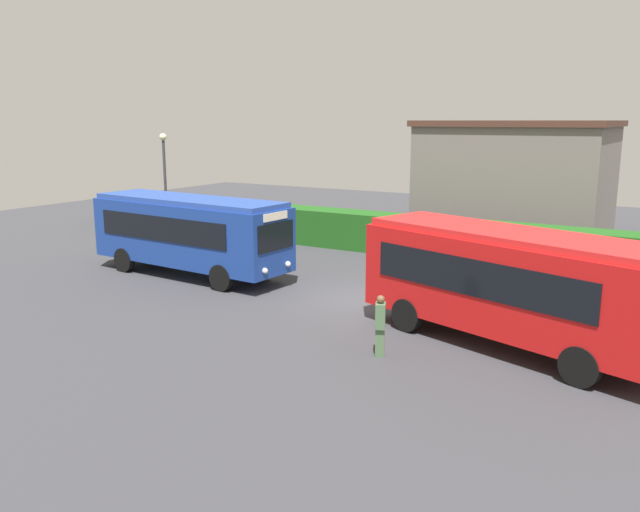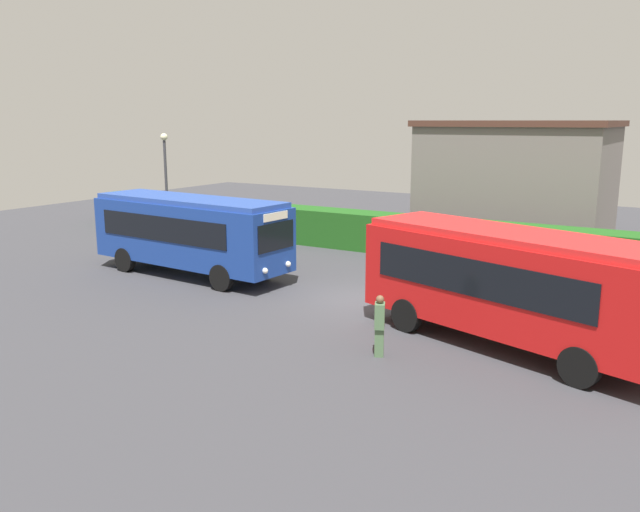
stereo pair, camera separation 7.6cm
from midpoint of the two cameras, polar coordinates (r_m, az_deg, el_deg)
The scene contains 11 objects.
ground_plane at distance 22.50m, azimuth 3.52°, elevation -3.97°, with size 64.00×64.00×0.00m, color #38383D.
bus_blue at distance 26.27m, azimuth -11.52°, elevation 2.18°, with size 9.01×3.00×3.16m.
bus_red at distance 18.30m, azimuth 16.44°, elevation -2.14°, with size 9.03×5.09×3.23m.
person_left at distance 28.19m, azimuth -3.78°, elevation 1.38°, with size 0.41×0.54×1.90m.
person_center at distance 17.15m, azimuth 5.21°, elevation -6.03°, with size 0.40×0.46×1.67m.
person_right at distance 21.66m, azimuth 14.55°, elevation -2.50°, with size 0.54×0.47×1.72m.
person_far at distance 21.58m, azimuth 22.43°, elevation -3.21°, with size 0.53×0.36×1.64m.
hedge_row at distance 29.75m, azimuth 10.97°, elevation 1.51°, with size 44.00×1.75×1.78m, color #1E5519.
depot_building at distance 35.26m, azimuth 16.97°, elevation 6.40°, with size 9.16×7.87×6.14m.
traffic_cone at distance 34.48m, azimuth -10.69°, elevation 1.94°, with size 0.36×0.36×0.60m, color orange.
lamppost at distance 33.93m, azimuth -13.61°, elevation 7.01°, with size 0.36×0.36×5.51m.
Camera 1 is at (9.92, -19.25, 6.14)m, focal length 36.23 mm.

